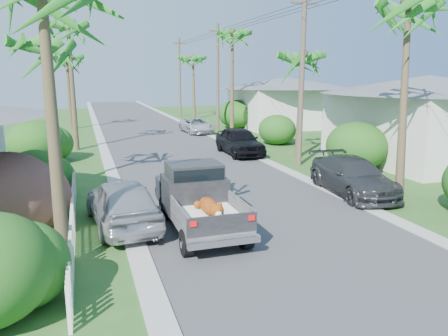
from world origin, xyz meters
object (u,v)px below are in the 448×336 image
object	(u,v)px
palm_l_c	(68,24)
house_right_near	(426,122)
parked_car_rf	(239,141)
parked_car_rd	(197,126)
utility_pole_c	(218,78)
utility_pole_b	(302,79)
parked_car_ln	(122,203)
parked_car_rm	(353,176)
palm_r_a	(412,3)
palm_l_b	(45,42)
palm_l_d	(66,56)
pickup_truck	(196,197)
utility_pole_d	(180,77)
house_right_far	(286,104)
palm_r_c	(232,33)
palm_r_d	(193,57)
palm_r_b	(302,55)

from	to	relation	value
palm_l_c	house_right_near	xyz separation A→B (m)	(19.00, -10.00, -5.69)
parked_car_rf	house_right_near	distance (m)	10.75
parked_car_rd	utility_pole_c	xyz separation A→B (m)	(1.94, 0.21, 3.97)
utility_pole_b	house_right_near	bearing A→B (deg)	-7.70
parked_car_ln	utility_pole_c	size ratio (longest dim) A/B	0.52
parked_car_rm	parked_car_rf	size ratio (longest dim) A/B	1.04
utility_pole_b	utility_pole_c	bearing A→B (deg)	90.00
parked_car_rm	palm_r_a	xyz separation A→B (m)	(1.39, -1.00, 6.69)
palm_l_b	utility_pole_c	size ratio (longest dim) A/B	0.82
palm_l_d	palm_r_a	size ratio (longest dim) A/B	0.89
parked_car_rf	palm_l_d	size ratio (longest dim) A/B	0.64
utility_pole_c	house_right_near	bearing A→B (deg)	-65.18
palm_r_a	utility_pole_c	xyz separation A→B (m)	(-0.70, 22.00, -2.82)
pickup_truck	utility_pole_d	size ratio (longest dim) A/B	0.57
parked_car_rf	house_right_far	world-z (taller)	house_right_far
house_right_far	utility_pole_c	size ratio (longest dim) A/B	1.00
palm_l_b	utility_pole_b	world-z (taller)	utility_pole_b
palm_l_b	palm_r_c	distance (m)	19.21
parked_car_rm	utility_pole_c	world-z (taller)	utility_pole_c
palm_l_d	utility_pole_b	world-z (taller)	utility_pole_b
parked_car_rm	house_right_near	bearing A→B (deg)	36.88
palm_r_d	palm_l_c	bearing A→B (deg)	-124.78
parked_car_rd	parked_car_ln	bearing A→B (deg)	-113.41
parked_car_ln	palm_l_d	xyz separation A→B (m)	(-2.02, 28.14, 5.65)
palm_r_b	house_right_near	distance (m)	7.99
utility_pole_c	palm_r_d	bearing A→B (deg)	85.71
utility_pole_c	palm_l_b	bearing A→B (deg)	-127.78
palm_l_c	utility_pole_c	bearing A→B (deg)	27.35
palm_l_b	palm_l_d	xyz separation A→B (m)	(0.30, 22.00, 0.29)
utility_pole_d	palm_l_c	bearing A→B (deg)	-118.92
palm_l_d	palm_r_c	xyz separation A→B (m)	(12.70, -8.00, 1.67)
palm_r_a	palm_r_c	bearing A→B (deg)	90.29
pickup_truck	parked_car_ln	size ratio (longest dim) A/B	1.10
palm_r_a	palm_l_d	bearing A→B (deg)	114.57
parked_car_rd	palm_r_b	distance (m)	14.16
palm_r_a	utility_pole_d	size ratio (longest dim) A/B	0.97
parked_car_ln	palm_r_c	world-z (taller)	palm_r_c
palm_l_b	parked_car_rd	bearing A→B (deg)	56.48
house_right_near	utility_pole_c	size ratio (longest dim) A/B	1.00
utility_pole_b	parked_car_rf	bearing A→B (deg)	116.39
palm_l_d	palm_r_a	distance (m)	30.80
palm_r_c	house_right_far	world-z (taller)	palm_r_c
house_right_far	house_right_near	bearing A→B (deg)	-90.00
palm_r_a	palm_r_d	size ratio (longest dim) A/B	1.09
house_right_near	utility_pole_d	world-z (taller)	utility_pole_d
parked_car_rm	utility_pole_d	bearing A→B (deg)	94.06
palm_l_b	parked_car_ln	bearing A→B (deg)	-69.30
parked_car_rm	parked_car_rd	world-z (taller)	parked_car_rm
palm_r_c	utility_pole_b	distance (m)	13.48
palm_r_d	utility_pole_d	world-z (taller)	utility_pole_d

